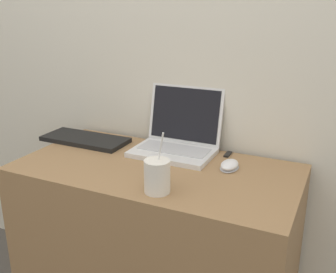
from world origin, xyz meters
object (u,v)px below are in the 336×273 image
(computer_mouse, at_px, (230,165))
(external_keyboard, at_px, (85,139))
(usb_stick, at_px, (228,154))
(laptop, at_px, (178,137))
(drink_cup, at_px, (157,176))

(computer_mouse, height_order, external_keyboard, computer_mouse)
(computer_mouse, xyz_separation_m, usb_stick, (-0.05, 0.13, -0.01))
(laptop, relative_size, computer_mouse, 3.09)
(computer_mouse, relative_size, external_keyboard, 0.27)
(computer_mouse, bearing_deg, usb_stick, 109.40)
(laptop, relative_size, drink_cup, 1.60)
(drink_cup, xyz_separation_m, computer_mouse, (0.16, 0.29, -0.05))
(laptop, xyz_separation_m, computer_mouse, (0.25, -0.09, -0.05))
(laptop, bearing_deg, external_keyboard, -170.98)
(external_keyboard, relative_size, usb_stick, 6.51)
(drink_cup, bearing_deg, laptop, 104.10)
(laptop, xyz_separation_m, usb_stick, (0.21, 0.04, -0.06))
(drink_cup, distance_m, external_keyboard, 0.61)
(usb_stick, bearing_deg, computer_mouse, -70.60)
(drink_cup, relative_size, computer_mouse, 1.94)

